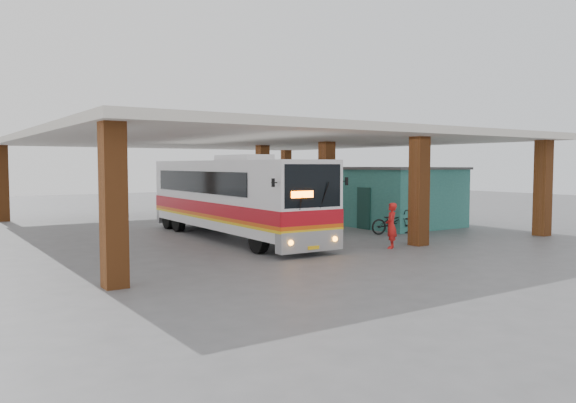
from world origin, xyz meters
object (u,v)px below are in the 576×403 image
(coach_bus, at_px, (233,197))
(motorcycle, at_px, (392,222))
(pedestrian, at_px, (391,226))
(red_chair, at_px, (300,216))

(coach_bus, distance_m, motorcycle, 7.54)
(pedestrian, bearing_deg, coach_bus, -101.07)
(motorcycle, height_order, pedestrian, pedestrian)
(coach_bus, xyz_separation_m, motorcycle, (6.86, -2.87, -1.24))
(coach_bus, distance_m, pedestrian, 7.14)
(coach_bus, height_order, motorcycle, coach_bus)
(motorcycle, bearing_deg, pedestrian, 148.01)
(coach_bus, xyz_separation_m, pedestrian, (3.65, -6.06, -0.93))
(coach_bus, bearing_deg, red_chair, 34.78)
(motorcycle, xyz_separation_m, red_chair, (-0.20, 7.19, -0.23))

